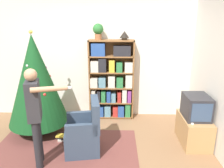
# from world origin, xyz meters

# --- Properties ---
(ground_plane) EXTENTS (14.00, 14.00, 0.00)m
(ground_plane) POSITION_xyz_m (0.00, 0.00, 0.00)
(ground_plane) COLOR #846042
(wall_back) EXTENTS (8.00, 0.10, 2.60)m
(wall_back) POSITION_xyz_m (0.00, 1.90, 1.30)
(wall_back) COLOR silver
(wall_back) RESTS_ON ground_plane
(area_rug) EXTENTS (2.48, 1.81, 0.01)m
(area_rug) POSITION_xyz_m (-0.43, 0.15, 0.00)
(area_rug) COLOR brown
(area_rug) RESTS_ON ground_plane
(bookshelf) EXTENTS (0.97, 0.27, 1.75)m
(bookshelf) POSITION_xyz_m (0.32, 1.69, 0.85)
(bookshelf) COLOR brown
(bookshelf) RESTS_ON ground_plane
(tv_stand) EXTENTS (0.46, 0.77, 0.50)m
(tv_stand) POSITION_xyz_m (1.84, 0.65, 0.25)
(tv_stand) COLOR tan
(tv_stand) RESTS_ON ground_plane
(television) EXTENTS (0.41, 0.53, 0.41)m
(television) POSITION_xyz_m (1.84, 0.65, 0.71)
(television) COLOR #28282D
(television) RESTS_ON tv_stand
(game_remote) EXTENTS (0.04, 0.12, 0.02)m
(game_remote) POSITION_xyz_m (1.71, 0.42, 0.51)
(game_remote) COLOR white
(game_remote) RESTS_ON tv_stand
(christmas_tree) EXTENTS (1.14, 1.14, 1.99)m
(christmas_tree) POSITION_xyz_m (-1.08, 0.99, 1.07)
(christmas_tree) COLOR #4C3323
(christmas_tree) RESTS_ON ground_plane
(armchair) EXTENTS (0.65, 0.64, 0.92)m
(armchair) POSITION_xyz_m (-0.09, 0.34, 0.32)
(armchair) COLOR #334256
(armchair) RESTS_ON ground_plane
(standing_person) EXTENTS (0.70, 0.46, 1.53)m
(standing_person) POSITION_xyz_m (-0.72, -0.04, 0.90)
(standing_person) COLOR #232328
(standing_person) RESTS_ON ground_plane
(potted_plant) EXTENTS (0.22, 0.22, 0.33)m
(potted_plant) POSITION_xyz_m (0.06, 1.70, 1.94)
(potted_plant) COLOR #935B38
(potted_plant) RESTS_ON bookshelf
(table_lamp) EXTENTS (0.20, 0.20, 0.18)m
(table_lamp) POSITION_xyz_m (0.60, 1.70, 1.85)
(table_lamp) COLOR #473828
(table_lamp) RESTS_ON bookshelf
(book_pile_near_tree) EXTENTS (0.23, 0.17, 0.10)m
(book_pile_near_tree) POSITION_xyz_m (-0.56, 0.65, 0.05)
(book_pile_near_tree) COLOR beige
(book_pile_near_tree) RESTS_ON ground_plane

